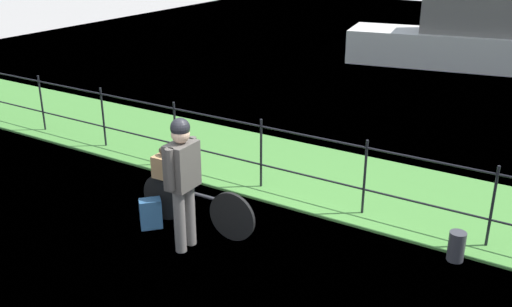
{
  "coord_description": "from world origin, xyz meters",
  "views": [
    {
      "loc": [
        3.35,
        -4.64,
        3.73
      ],
      "look_at": [
        -0.43,
        1.39,
        0.9
      ],
      "focal_mm": 40.56,
      "sensor_mm": 36.0,
      "label": 1
    }
  ],
  "objects": [
    {
      "name": "wooden_crate",
      "position": [
        -1.29,
        0.61,
        0.8
      ],
      "size": [
        0.38,
        0.29,
        0.29
      ],
      "primitive_type": "cube",
      "rotation": [
        0.0,
        0.0,
        0.03
      ],
      "color": "#A87F51",
      "rests_on": "bicycle_main"
    },
    {
      "name": "ground_plane",
      "position": [
        0.0,
        0.0,
        0.0
      ],
      "size": [
        60.0,
        60.0,
        0.0
      ],
      "primitive_type": "plane",
      "color": "#9E9993"
    },
    {
      "name": "backpack_on_paving",
      "position": [
        -1.41,
        0.34,
        0.2
      ],
      "size": [
        0.32,
        0.33,
        0.4
      ],
      "primitive_type": "cube",
      "rotation": [
        0.0,
        0.0,
        3.97
      ],
      "color": "#28517A",
      "rests_on": "ground"
    },
    {
      "name": "bicycle_main",
      "position": [
        -0.88,
        0.63,
        0.34
      ],
      "size": [
        1.74,
        0.17,
        0.65
      ],
      "color": "black",
      "rests_on": "ground"
    },
    {
      "name": "iron_fence",
      "position": [
        0.0,
        2.15,
        0.63
      ],
      "size": [
        18.04,
        0.04,
        1.1
      ],
      "color": "black",
      "rests_on": "ground"
    },
    {
      "name": "grass_strip",
      "position": [
        0.0,
        2.95,
        0.01
      ],
      "size": [
        27.0,
        2.4,
        0.03
      ],
      "primitive_type": "cube",
      "color": "#478438",
      "rests_on": "ground"
    },
    {
      "name": "harbor_water",
      "position": [
        0.0,
        11.22,
        0.0
      ],
      "size": [
        30.0,
        30.0,
        0.0
      ],
      "primitive_type": "plane",
      "color": "#426684",
      "rests_on": "ground"
    },
    {
      "name": "mooring_bollard",
      "position": [
        2.2,
        1.65,
        0.19
      ],
      "size": [
        0.2,
        0.2,
        0.37
      ],
      "primitive_type": "cylinder",
      "color": "#38383D",
      "rests_on": "ground"
    },
    {
      "name": "cyclist_person",
      "position": [
        -0.7,
        0.18,
        1.0
      ],
      "size": [
        0.27,
        0.54,
        1.68
      ],
      "color": "slate",
      "rests_on": "ground"
    },
    {
      "name": "terrier_dog",
      "position": [
        -1.26,
        0.62,
        1.02
      ],
      "size": [
        0.32,
        0.15,
        0.18
      ],
      "color": "#4C3D2D",
      "rests_on": "wooden_crate"
    },
    {
      "name": "moored_boat_near",
      "position": [
        0.06,
        12.1,
        0.77
      ],
      "size": [
        7.15,
        2.95,
        3.73
      ],
      "color": "silver",
      "rests_on": "ground"
    }
  ]
}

